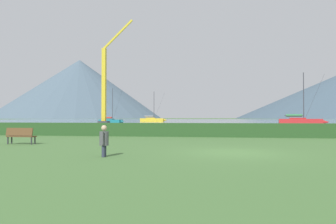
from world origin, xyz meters
The scene contains 10 objects.
ground_plane centered at (0.00, 0.00, 0.00)m, with size 1000.00×1000.00×0.00m, color #477038.
harbor_water centered at (0.00, 137.00, 0.00)m, with size 320.00×246.00×0.00m, color gray.
hedge_line centered at (0.00, 11.00, 0.55)m, with size 80.00×1.20×1.09m, color #284C23.
sailboat_slip_2 centered at (-27.58, 63.57, 0.59)m, with size 7.21×3.06×9.26m.
sailboat_slip_4 centered at (-21.39, 88.21, 0.75)m, with size 9.18×3.24×10.39m.
sailboat_slip_5 centered at (16.41, 50.30, 0.76)m, with size 9.43×4.05×10.51m.
park_bench_near_path centered at (-11.97, 2.50, 0.53)m, with size 1.70×0.53×0.95m.
person_seated_viewer centered at (-5.18, -2.19, 0.69)m, with size 0.36×0.57×1.25m.
dock_crane centered at (-23.22, 47.12, 7.38)m, with size 7.15×2.00×21.82m.
distant_hill_west_ridge centered at (-186.18, 389.41, 41.05)m, with size 230.50×230.50×82.10m, color #4C6070.
Camera 1 is at (-0.92, -13.74, 1.56)m, focal length 32.61 mm.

